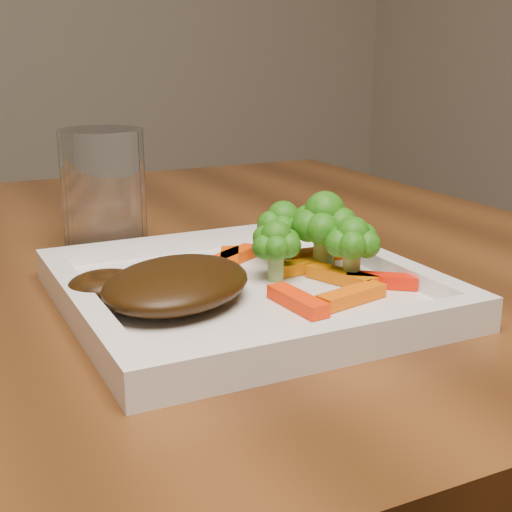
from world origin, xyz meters
name	(u,v)px	position (x,y,z in m)	size (l,w,h in m)	color
plate	(245,295)	(0.28, -0.27, 0.76)	(0.27, 0.27, 0.01)	white
steak	(177,284)	(0.22, -0.28, 0.78)	(0.13, 0.10, 0.03)	#311D07
broccoli_0	(283,225)	(0.34, -0.22, 0.80)	(0.05, 0.05, 0.07)	#167213
broccoli_1	(324,233)	(0.36, -0.26, 0.79)	(0.06, 0.06, 0.06)	#3A7213
broccoli_2	(352,247)	(0.36, -0.29, 0.79)	(0.05, 0.05, 0.06)	#286811
broccoli_3	(276,243)	(0.31, -0.26, 0.79)	(0.05, 0.05, 0.06)	#316510
carrot_0	(352,296)	(0.34, -0.33, 0.77)	(0.06, 0.02, 0.01)	#EB5C03
carrot_1	(382,280)	(0.38, -0.31, 0.77)	(0.05, 0.01, 0.01)	red
carrot_2	(297,301)	(0.30, -0.33, 0.77)	(0.06, 0.02, 0.01)	#FF2F04
carrot_3	(322,254)	(0.38, -0.23, 0.77)	(0.06, 0.02, 0.01)	#CC4C03
carrot_4	(233,257)	(0.30, -0.20, 0.77)	(0.06, 0.02, 0.01)	#EE4103
carrot_5	(342,277)	(0.35, -0.29, 0.77)	(0.06, 0.02, 0.01)	#CD6203
carrot_6	(303,267)	(0.34, -0.25, 0.77)	(0.05, 0.01, 0.01)	orange
drinking_glass	(104,192)	(0.22, -0.08, 0.81)	(0.08, 0.08, 0.12)	white
carrot_7	(230,260)	(0.29, -0.21, 0.77)	(0.06, 0.02, 0.01)	#D24003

